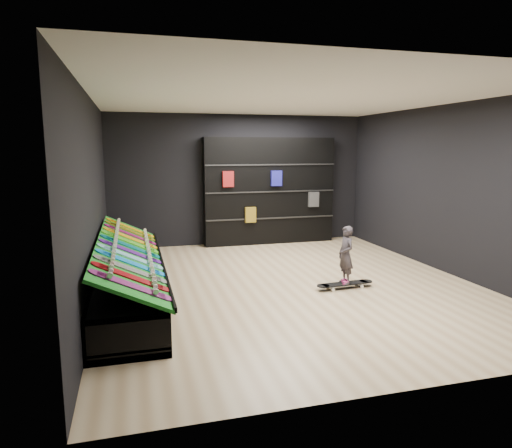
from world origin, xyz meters
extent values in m
cube|color=tan|center=(0.00, 0.00, 0.00)|extent=(6.00, 7.00, 0.01)
cube|color=white|center=(0.00, 0.00, 3.00)|extent=(6.00, 7.00, 0.01)
cube|color=black|center=(0.00, 3.50, 1.50)|extent=(6.00, 0.02, 3.00)
cube|color=black|center=(0.00, -3.50, 1.50)|extent=(6.00, 0.02, 3.00)
cube|color=black|center=(-3.00, 0.00, 1.50)|extent=(0.02, 7.00, 3.00)
cube|color=black|center=(3.00, 0.00, 1.50)|extent=(0.02, 7.00, 3.00)
cube|color=#106715|center=(-2.50, 0.00, 0.71)|extent=(0.92, 4.50, 0.46)
cube|color=black|center=(0.68, 3.32, 1.24)|extent=(3.10, 0.36, 2.48)
imported|color=black|center=(0.80, -0.47, 0.37)|extent=(0.15, 0.21, 0.56)
camera|label=1|loc=(-2.44, -6.91, 2.22)|focal=32.00mm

